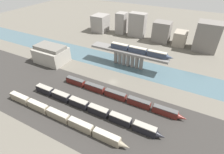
{
  "coord_description": "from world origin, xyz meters",
  "views": [
    {
      "loc": [
        37.17,
        -72.28,
        58.75
      ],
      "look_at": [
        0.0,
        -1.46,
        4.28
      ],
      "focal_mm": 28.0,
      "sensor_mm": 36.0,
      "label": 1
    }
  ],
  "objects": [
    {
      "name": "river_water",
      "position": [
        0.0,
        21.07,
        0.0
      ],
      "size": [
        320.0,
        20.94,
        0.01
      ],
      "primitive_type": "cube",
      "color": "#47606B",
      "rests_on": "ground"
    },
    {
      "name": "warehouse_building",
      "position": [
        -47.96,
        2.16,
        5.54
      ],
      "size": [
        20.49,
        15.11,
        11.65
      ],
      "color": "#9E998E",
      "rests_on": "ground"
    },
    {
      "name": "railbed_yard",
      "position": [
        0.0,
        -24.0,
        0.0
      ],
      "size": [
        280.0,
        42.0,
        0.01
      ],
      "primitive_type": "cube",
      "color": "#33302D",
      "rests_on": "ground"
    },
    {
      "name": "city_block_center",
      "position": [
        -14.12,
        73.62,
        10.19
      ],
      "size": [
        14.27,
        8.55,
        20.39
      ],
      "primitive_type": "cube",
      "color": "gray",
      "rests_on": "ground"
    },
    {
      "name": "train_yard_mid",
      "position": [
        1.33,
        -25.23,
        1.93
      ],
      "size": [
        67.61,
        3.02,
        3.92
      ],
      "color": "black",
      "rests_on": "ground"
    },
    {
      "name": "city_block_far_right",
      "position": [
        23.69,
        71.62,
        5.49
      ],
      "size": [
        9.58,
        12.76,
        10.99
      ],
      "primitive_type": "cube",
      "color": "gray",
      "rests_on": "ground"
    },
    {
      "name": "train_on_bridge",
      "position": [
        7.29,
        21.07,
        12.39
      ],
      "size": [
        39.41,
        2.94,
        3.48
      ],
      "color": "#2D384C",
      "rests_on": "bridge"
    },
    {
      "name": "ground_plane",
      "position": [
        0.0,
        0.0,
        0.0
      ],
      "size": [
        400.0,
        400.0,
        0.0
      ],
      "primitive_type": "plane",
      "color": "#666056"
    },
    {
      "name": "train_yard_far",
      "position": [
        8.54,
        -11.5,
        1.77
      ],
      "size": [
        65.26,
        2.65,
        3.61
      ],
      "color": "#5B1E19",
      "rests_on": "ground"
    },
    {
      "name": "city_block_left",
      "position": [
        -29.97,
        74.55,
        9.28
      ],
      "size": [
        8.7,
        9.94,
        18.55
      ],
      "primitive_type": "cube",
      "color": "gray",
      "rests_on": "ground"
    },
    {
      "name": "city_block_tall",
      "position": [
        42.0,
        69.97,
        10.75
      ],
      "size": [
        16.47,
        13.81,
        21.51
      ],
      "primitive_type": "cube",
      "color": "slate",
      "rests_on": "ground"
    },
    {
      "name": "bridge",
      "position": [
        0.0,
        21.07,
        7.75
      ],
      "size": [
        51.09,
        7.46,
        10.69
      ],
      "color": "slate",
      "rests_on": "ground"
    },
    {
      "name": "city_block_right",
      "position": [
        8.35,
        71.02,
        8.38
      ],
      "size": [
        13.55,
        11.76,
        16.75
      ],
      "primitive_type": "cube",
      "color": "slate",
      "rests_on": "ground"
    },
    {
      "name": "train_yard_near",
      "position": [
        -7.49,
        -35.67,
        1.86
      ],
      "size": [
        64.05,
        2.68,
        3.79
      ],
      "color": "gray",
      "rests_on": "ground"
    },
    {
      "name": "city_block_far_left",
      "position": [
        -49.76,
        69.55,
        7.67
      ],
      "size": [
        12.87,
        14.8,
        15.35
      ],
      "primitive_type": "cube",
      "color": "gray",
      "rests_on": "ground"
    }
  ]
}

